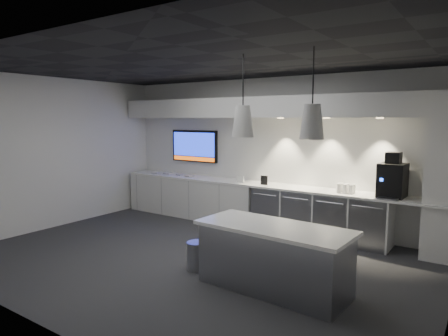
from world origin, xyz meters
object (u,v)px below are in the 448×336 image
Objects in this scene: wall_tv at (194,146)px; coffee_machine at (392,179)px; island at (273,257)px; bin at (197,256)px.

wall_tv is 4.36m from coffee_machine.
coffee_machine is at bearing 73.35° from island.
bin is at bearing -127.75° from coffee_machine.
wall_tv is 4.54m from island.
wall_tv is 1.69× the size of coffee_machine.
wall_tv is at bearing 179.14° from coffee_machine.
coffee_machine is (0.89, 2.49, 0.78)m from island.
bin is (-1.23, -0.02, -0.22)m from island.
coffee_machine is (4.34, -0.25, -0.36)m from wall_tv.
bin is at bearing -51.18° from wall_tv.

